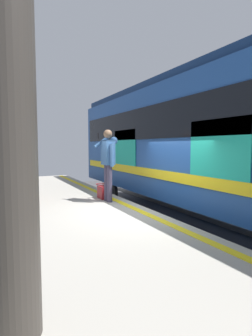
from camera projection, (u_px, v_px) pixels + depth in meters
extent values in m
plane|color=#3D3D3F|center=(149.00, 249.00, 6.28)|extent=(24.52, 24.52, 0.00)
cube|color=#9E998E|center=(60.00, 243.00, 5.36)|extent=(15.84, 4.05, 0.96)
cube|color=yellow|center=(137.00, 210.00, 6.07)|extent=(15.52, 0.16, 0.01)
cube|color=slate|center=(198.00, 237.00, 6.91)|extent=(20.59, 0.08, 0.16)
cube|color=slate|center=(238.00, 229.00, 7.53)|extent=(20.59, 0.08, 0.16)
cube|color=#1E478C|center=(202.00, 142.00, 7.67)|extent=(11.76, 2.88, 3.08)
cube|color=navy|center=(204.00, 82.00, 7.54)|extent=(11.52, 2.65, 0.24)
cube|color=black|center=(159.00, 121.00, 6.99)|extent=(11.17, 0.03, 0.90)
cube|color=yellow|center=(159.00, 174.00, 7.11)|extent=(11.17, 0.03, 0.24)
cube|color=#19A58C|center=(217.00, 149.00, 5.20)|extent=(1.55, 0.02, 1.14)
cube|color=#19A58C|center=(124.00, 147.00, 8.89)|extent=(1.55, 0.02, 1.14)
cylinder|color=black|center=(112.00, 192.00, 10.75)|extent=(0.84, 0.12, 0.84)
cylinder|color=black|center=(161.00, 188.00, 11.75)|extent=(0.84, 0.12, 0.84)
cylinder|color=#383347|center=(109.00, 184.00, 6.88)|extent=(0.14, 0.14, 0.95)
cylinder|color=#383347|center=(107.00, 183.00, 7.05)|extent=(0.14, 0.14, 0.95)
cube|color=#2D517F|center=(108.00, 152.00, 6.90)|extent=(0.40, 0.24, 0.63)
sphere|color=#2D517F|center=(114.00, 141.00, 6.95)|extent=(0.20, 0.20, 0.20)
sphere|color=#997051|center=(108.00, 134.00, 6.86)|extent=(0.22, 0.22, 0.22)
cylinder|color=#2D517F|center=(112.00, 155.00, 6.68)|extent=(0.09, 0.09, 0.57)
cylinder|color=#2D517F|center=(102.00, 142.00, 7.05)|extent=(0.09, 0.42, 0.33)
cube|color=black|center=(98.00, 136.00, 6.99)|extent=(0.07, 0.02, 0.15)
cube|color=maroon|center=(102.00, 192.00, 7.39)|extent=(0.40, 0.17, 0.33)
torus|color=maroon|center=(102.00, 184.00, 7.38)|extent=(0.36, 0.36, 0.02)
cylinder|color=#38332D|center=(6.00, 98.00, 1.92)|extent=(0.41, 0.41, 3.53)
cube|color=brown|center=(0.00, 185.00, 6.86)|extent=(1.46, 0.44, 0.08)
cube|color=brown|center=(7.00, 175.00, 6.92)|extent=(1.46, 0.06, 0.40)
cube|color=#333338|center=(0.00, 197.00, 6.35)|extent=(0.06, 0.40, 0.45)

